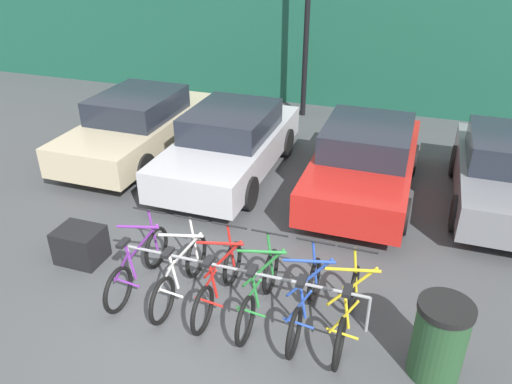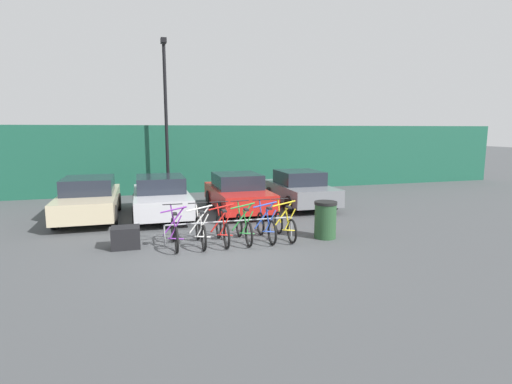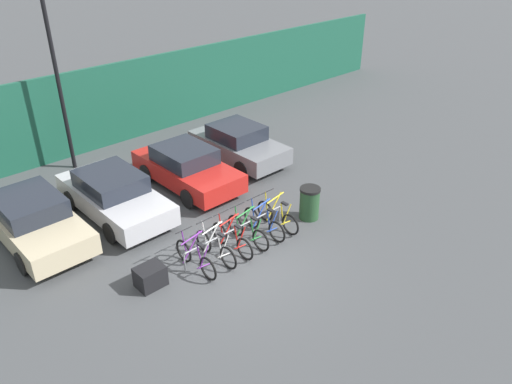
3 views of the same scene
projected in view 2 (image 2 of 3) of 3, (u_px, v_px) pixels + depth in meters
ground_plane at (220, 249)px, 10.09m from camera, size 120.00×120.00×0.00m
hoarding_wall at (180, 160)px, 18.85m from camera, size 36.00×0.16×3.20m
bike_rack at (231, 224)px, 10.77m from camera, size 3.56×0.04×0.57m
bicycle_purple at (175, 233)px, 10.23m from camera, size 0.68×1.71×1.05m
bicycle_white at (201, 231)px, 10.41m from camera, size 0.68×1.71×1.05m
bicycle_red at (222, 229)px, 10.57m from camera, size 0.68×1.71×1.05m
bicycle_green at (244, 228)px, 10.74m from camera, size 0.68×1.71×1.05m
bicycle_blue at (266, 226)px, 10.91m from camera, size 0.68×1.71×1.05m
bicycle_yellow at (285, 225)px, 11.06m from camera, size 0.68×1.71×1.05m
car_beige at (89, 198)px, 13.49m from camera, size 1.91×4.37×1.40m
car_silver at (161, 197)px, 13.87m from camera, size 1.91×4.34×1.40m
car_red at (238, 193)px, 14.68m from camera, size 1.91×4.18×1.40m
car_grey at (300, 189)px, 15.68m from camera, size 1.91×3.91×1.40m
lamp_post at (166, 112)px, 17.38m from camera, size 0.24×0.44×6.83m
trash_bin at (325, 220)px, 11.08m from camera, size 0.63×0.63×1.03m
cargo_crate at (126, 237)px, 10.17m from camera, size 0.70×0.56×0.55m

